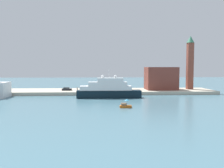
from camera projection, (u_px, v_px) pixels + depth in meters
name	position (u px, v px, depth m)	size (l,w,h in m)	color
ground	(97.00, 101.00, 88.99)	(400.00, 400.00, 0.00)	slate
quay_dock	(97.00, 91.00, 115.07)	(110.00, 20.48, 1.47)	#B7AD99
large_yacht	(108.00, 90.00, 96.83)	(25.71, 4.92, 11.45)	black
small_motorboat	(125.00, 105.00, 73.31)	(3.58, 1.63, 2.70)	#C66019
harbor_building	(161.00, 78.00, 116.94)	(14.64, 10.86, 10.89)	brown
bell_tower	(190.00, 61.00, 118.28)	(3.68, 3.68, 26.16)	brown
parked_car	(67.00, 89.00, 112.10)	(4.58, 1.71, 1.48)	black
person_figure	(77.00, 89.00, 110.68)	(0.36, 0.36, 1.78)	#4C4C4C
mooring_bollard	(113.00, 91.00, 106.10)	(0.52, 0.52, 0.83)	black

